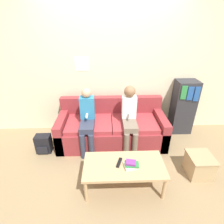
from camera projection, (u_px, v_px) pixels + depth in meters
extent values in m
plane|color=#937A56|center=(113.00, 159.00, 2.91)|extent=(10.00, 10.00, 0.00)
cube|color=beige|center=(111.00, 66.00, 3.21)|extent=(8.00, 0.06, 2.60)
cube|color=white|center=(82.00, 64.00, 3.14)|extent=(0.26, 0.00, 0.26)
cube|color=maroon|center=(112.00, 133.00, 3.25)|extent=(1.91, 0.81, 0.38)
cube|color=maroon|center=(111.00, 106.00, 3.37)|extent=(1.91, 0.14, 0.39)
cube|color=maroon|center=(63.00, 130.00, 3.18)|extent=(0.14, 0.81, 0.54)
cube|color=maroon|center=(159.00, 128.00, 3.24)|extent=(0.14, 0.81, 0.54)
cube|color=#A1343A|center=(89.00, 124.00, 3.10)|extent=(0.80, 0.65, 0.07)
cube|color=#A1343A|center=(134.00, 123.00, 3.13)|extent=(0.80, 0.65, 0.07)
cube|color=tan|center=(124.00, 166.00, 2.27)|extent=(1.05, 0.52, 0.04)
cylinder|color=tan|center=(86.00, 191.00, 2.15)|extent=(0.04, 0.04, 0.35)
cylinder|color=tan|center=(164.00, 189.00, 2.18)|extent=(0.04, 0.04, 0.35)
cylinder|color=tan|center=(89.00, 165.00, 2.54)|extent=(0.04, 0.04, 0.35)
cylinder|color=tan|center=(155.00, 163.00, 2.57)|extent=(0.04, 0.04, 0.35)
cylinder|color=#33384C|center=(83.00, 146.00, 2.84)|extent=(0.09, 0.09, 0.45)
cylinder|color=#33384C|center=(92.00, 146.00, 2.84)|extent=(0.09, 0.09, 0.45)
cube|color=#33384C|center=(88.00, 124.00, 2.94)|extent=(0.23, 0.51, 0.09)
cube|color=teal|center=(87.00, 108.00, 2.96)|extent=(0.24, 0.16, 0.38)
sphere|color=tan|center=(86.00, 93.00, 2.83)|extent=(0.16, 0.16, 0.16)
cube|color=white|center=(87.00, 116.00, 2.86)|extent=(0.03, 0.12, 0.03)
cylinder|color=#756656|center=(126.00, 146.00, 2.86)|extent=(0.09, 0.09, 0.45)
cylinder|color=#756656|center=(135.00, 145.00, 2.86)|extent=(0.09, 0.09, 0.45)
cube|color=#756656|center=(129.00, 123.00, 2.96)|extent=(0.23, 0.51, 0.09)
cube|color=white|center=(129.00, 107.00, 2.98)|extent=(0.24, 0.16, 0.38)
sphere|color=#8C6647|center=(130.00, 91.00, 2.85)|extent=(0.19, 0.19, 0.19)
cube|color=white|center=(130.00, 115.00, 2.88)|extent=(0.03, 0.12, 0.03)
cube|color=black|center=(119.00, 162.00, 2.28)|extent=(0.09, 0.17, 0.02)
cube|color=silver|center=(131.00, 166.00, 2.23)|extent=(0.19, 0.18, 0.03)
cube|color=#2D8442|center=(132.00, 164.00, 2.21)|extent=(0.18, 0.13, 0.02)
cube|color=#7A3389|center=(131.00, 163.00, 2.20)|extent=(0.14, 0.12, 0.03)
cube|color=#2D2D33|center=(183.00, 107.00, 3.42)|extent=(0.40, 0.32, 1.07)
cube|color=#2D8442|center=(184.00, 93.00, 3.10)|extent=(0.10, 0.02, 0.25)
cube|color=#23519E|center=(190.00, 94.00, 3.11)|extent=(0.10, 0.02, 0.25)
cube|color=#23519E|center=(197.00, 94.00, 3.12)|extent=(0.10, 0.02, 0.27)
cube|color=tan|center=(199.00, 166.00, 2.56)|extent=(0.32, 0.35, 0.31)
cube|color=tan|center=(202.00, 157.00, 2.48)|extent=(0.34, 0.37, 0.02)
cube|color=black|center=(44.00, 144.00, 3.00)|extent=(0.25, 0.17, 0.33)
cube|color=black|center=(43.00, 150.00, 2.95)|extent=(0.18, 0.03, 0.13)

